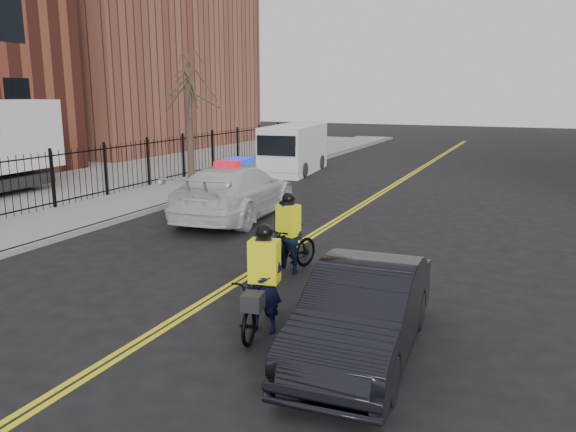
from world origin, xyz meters
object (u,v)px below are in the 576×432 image
(dark_sedan, at_px, (363,312))
(cargo_van, at_px, (293,150))
(cyclist_near, at_px, (265,295))
(cyclist_far, at_px, (288,241))
(police_cruiser, at_px, (235,191))

(dark_sedan, bearing_deg, cargo_van, 113.02)
(dark_sedan, bearing_deg, cyclist_near, 170.33)
(dark_sedan, relative_size, cargo_van, 0.74)
(cyclist_far, bearing_deg, cyclist_near, -55.77)
(cargo_van, distance_m, cyclist_near, 18.85)
(police_cruiser, distance_m, cargo_van, 10.37)
(dark_sedan, distance_m, cyclist_near, 1.73)
(dark_sedan, distance_m, cargo_van, 19.73)
(cyclist_near, xyz_separation_m, cyclist_far, (-0.93, 3.02, 0.07))
(cyclist_far, bearing_deg, cargo_van, 130.32)
(police_cruiser, height_order, cyclist_near, police_cruiser)
(police_cruiser, xyz_separation_m, cyclist_far, (3.75, -4.35, -0.15))
(cargo_van, height_order, cyclist_near, cargo_van)
(cargo_van, bearing_deg, cyclist_near, -74.37)
(police_cruiser, distance_m, dark_sedan, 9.90)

